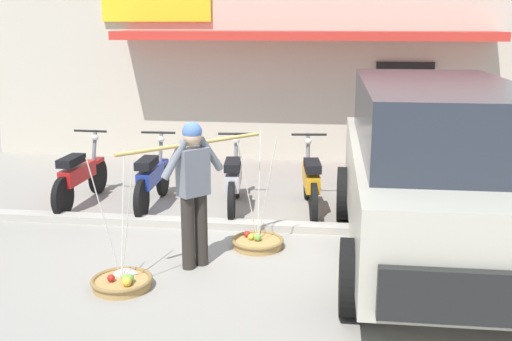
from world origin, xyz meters
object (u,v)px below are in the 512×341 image
at_px(motorcycle_nearest_shop, 80,176).
at_px(wooden_crate, 373,187).
at_px(motorcycle_end_of_row, 311,181).
at_px(parked_truck, 435,168).
at_px(fruit_vendor, 193,185).
at_px(motorcycle_second_in_row, 152,178).
at_px(fruit_basket_right_side, 122,282).
at_px(motorcycle_third_in_row, 234,180).
at_px(fruit_basket_left_side, 258,242).
at_px(plastic_litter_bag, 126,275).

relative_size(motorcycle_nearest_shop, wooden_crate, 4.14).
bearing_deg(motorcycle_nearest_shop, motorcycle_end_of_row, 2.15).
bearing_deg(motorcycle_end_of_row, parked_truck, -49.94).
xyz_separation_m(fruit_vendor, motorcycle_second_in_row, (-1.16, 2.17, -0.53)).
xyz_separation_m(fruit_basket_right_side, motorcycle_third_in_row, (0.74, 2.90, 0.38)).
height_order(fruit_basket_left_side, motorcycle_third_in_row, fruit_basket_left_side).
bearing_deg(motorcycle_second_in_row, fruit_basket_left_side, -39.52).
distance_m(fruit_vendor, motorcycle_second_in_row, 2.51).
distance_m(fruit_basket_left_side, motorcycle_second_in_row, 2.36).
distance_m(motorcycle_third_in_row, motorcycle_end_of_row, 1.14).
bearing_deg(motorcycle_end_of_row, wooden_crate, 41.81).
distance_m(motorcycle_third_in_row, parked_truck, 3.18).
relative_size(motorcycle_third_in_row, parked_truck, 0.38).
bearing_deg(wooden_crate, fruit_vendor, -124.94).
height_order(fruit_vendor, plastic_litter_bag, fruit_vendor).
xyz_separation_m(fruit_vendor, motorcycle_third_in_row, (0.10, 2.21, -0.53)).
xyz_separation_m(fruit_basket_right_side, parked_truck, (3.36, 1.22, 1.06)).
bearing_deg(motorcycle_nearest_shop, wooden_crate, 12.61).
xyz_separation_m(fruit_vendor, motorcycle_end_of_row, (1.24, 2.29, -0.53)).
bearing_deg(motorcycle_third_in_row, parked_truck, -32.67).
xyz_separation_m(motorcycle_second_in_row, motorcycle_third_in_row, (1.25, 0.05, 0.00)).
height_order(fruit_vendor, motorcycle_second_in_row, fruit_vendor).
bearing_deg(plastic_litter_bag, fruit_vendor, 37.60).
relative_size(motorcycle_nearest_shop, motorcycle_third_in_row, 1.00).
relative_size(fruit_vendor, parked_truck, 0.35).
relative_size(motorcycle_end_of_row, parked_truck, 0.38).
bearing_deg(wooden_crate, motorcycle_nearest_shop, -167.39).
distance_m(motorcycle_second_in_row, motorcycle_end_of_row, 2.39).
height_order(parked_truck, plastic_litter_bag, parked_truck).
bearing_deg(motorcycle_second_in_row, fruit_vendor, -61.93).
bearing_deg(motorcycle_second_in_row, motorcycle_third_in_row, 2.19).
xyz_separation_m(motorcycle_second_in_row, plastic_litter_bag, (0.49, -2.68, -0.38)).
bearing_deg(motorcycle_end_of_row, fruit_vendor, -118.30).
bearing_deg(fruit_vendor, wooden_crate, 55.06).
xyz_separation_m(motorcycle_third_in_row, plastic_litter_bag, (-0.76, -2.72, -0.38)).
bearing_deg(motorcycle_third_in_row, motorcycle_end_of_row, 3.99).
relative_size(fruit_basket_right_side, parked_truck, 0.30).
bearing_deg(fruit_basket_right_side, wooden_crate, 53.48).
relative_size(fruit_vendor, wooden_crate, 3.85).
xyz_separation_m(motorcycle_end_of_row, parked_truck, (1.48, -1.76, 0.68)).
relative_size(parked_truck, plastic_litter_bag, 17.21).
distance_m(motorcycle_end_of_row, plastic_litter_bag, 3.41).
relative_size(fruit_basket_right_side, plastic_litter_bag, 5.18).
height_order(fruit_basket_right_side, motorcycle_nearest_shop, fruit_basket_right_side).
bearing_deg(fruit_vendor, parked_truck, 11.17).
xyz_separation_m(fruit_vendor, plastic_litter_bag, (-0.66, -0.51, -0.91)).
distance_m(motorcycle_nearest_shop, motorcycle_third_in_row, 2.39).
distance_m(fruit_basket_right_side, motorcycle_end_of_row, 3.54).
distance_m(motorcycle_third_in_row, plastic_litter_bag, 2.85).
bearing_deg(plastic_litter_bag, wooden_crate, 51.99).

